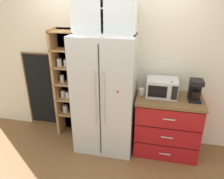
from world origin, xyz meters
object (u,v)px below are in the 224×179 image
(bottle_clear, at_px, (171,92))
(coffee_maker, at_px, (195,90))
(refrigerator, at_px, (106,94))
(mug_cream, at_px, (142,92))
(bottle_green, at_px, (171,92))
(microwave, at_px, (162,88))
(chalkboard_menu, at_px, (42,91))

(bottle_clear, bearing_deg, coffee_maker, 6.81)
(refrigerator, relative_size, mug_cream, 14.54)
(mug_cream, bearing_deg, refrigerator, -172.04)
(refrigerator, bearing_deg, coffee_maker, 2.33)
(mug_cream, bearing_deg, bottle_green, -9.88)
(coffee_maker, height_order, bottle_green, coffee_maker)
(bottle_green, bearing_deg, bottle_clear, 90.00)
(coffee_maker, distance_m, mug_cream, 0.74)
(coffee_maker, bearing_deg, microwave, 174.71)
(bottle_green, bearing_deg, mug_cream, 170.12)
(refrigerator, bearing_deg, bottle_green, 0.26)
(microwave, height_order, chalkboard_menu, chalkboard_menu)
(bottle_clear, bearing_deg, chalkboard_menu, 172.26)
(microwave, relative_size, bottle_clear, 1.71)
(mug_cream, height_order, bottle_clear, bottle_clear)
(mug_cream, bearing_deg, microwave, 3.77)
(refrigerator, xyz_separation_m, coffee_maker, (1.28, 0.05, 0.17))
(refrigerator, height_order, bottle_clear, refrigerator)
(refrigerator, relative_size, coffee_maker, 5.82)
(microwave, distance_m, mug_cream, 0.30)
(bottle_green, xyz_separation_m, chalkboard_menu, (-2.19, 0.31, -0.33))
(coffee_maker, height_order, mug_cream, coffee_maker)
(coffee_maker, height_order, chalkboard_menu, chalkboard_menu)
(bottle_green, distance_m, chalkboard_menu, 2.24)
(bottle_green, height_order, chalkboard_menu, chalkboard_menu)
(refrigerator, relative_size, microwave, 4.10)
(chalkboard_menu, bearing_deg, refrigerator, -14.01)
(refrigerator, xyz_separation_m, bottle_clear, (0.95, 0.01, 0.13))
(refrigerator, height_order, microwave, refrigerator)
(mug_cream, height_order, chalkboard_menu, chalkboard_menu)
(microwave, distance_m, chalkboard_menu, 2.11)
(bottle_green, bearing_deg, coffee_maker, 8.24)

